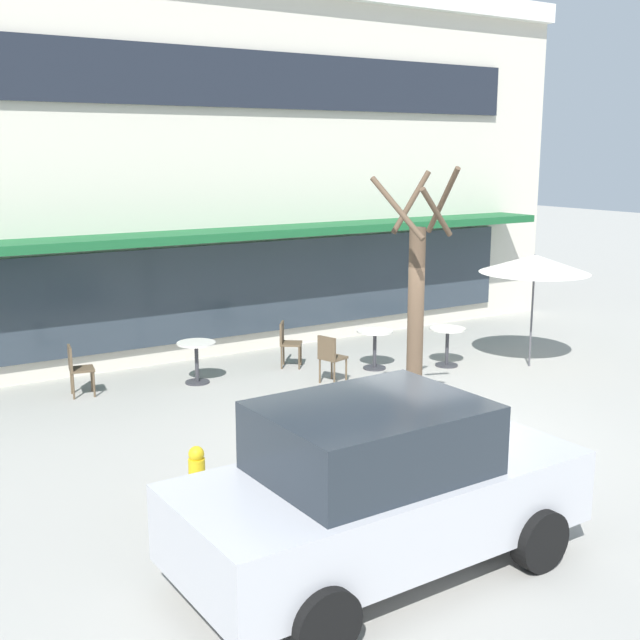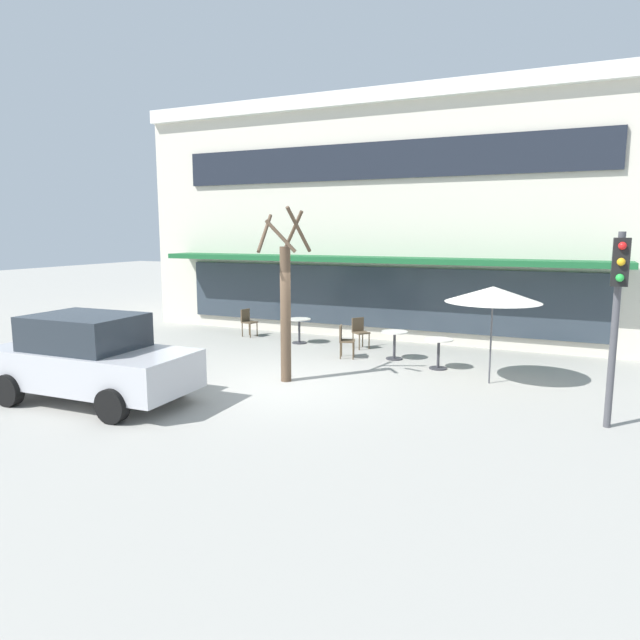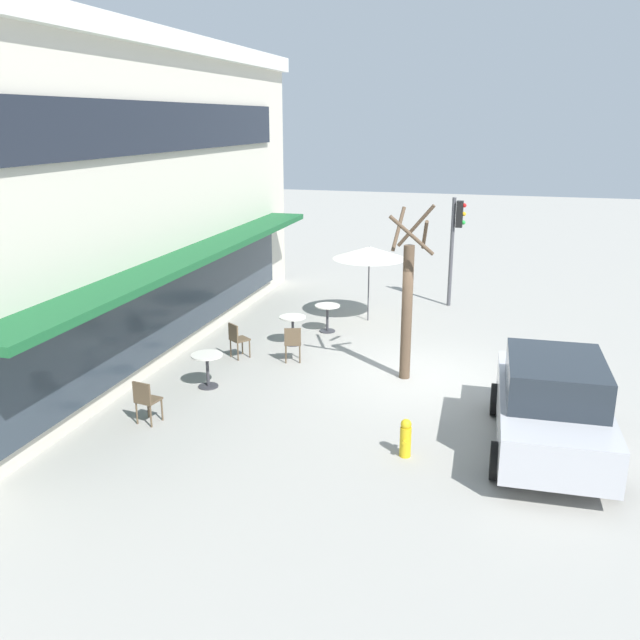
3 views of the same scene
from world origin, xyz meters
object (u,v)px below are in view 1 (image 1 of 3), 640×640
Objects in this scene: cafe_chair_0 at (77,366)px; cafe_table_near_wall at (447,340)px; cafe_table_by_tree at (197,355)px; cafe_chair_1 at (287,341)px; patio_umbrella_green_folded at (535,264)px; cafe_chair_2 at (330,355)px; fire_hydrant at (197,474)px; parked_sedan at (379,487)px; street_tree at (416,315)px; cafe_table_streetside at (375,343)px.

cafe_table_near_wall is at bearing -15.50° from cafe_chair_0.
cafe_chair_1 is (1.94, 0.09, 0.01)m from cafe_table_by_tree.
cafe_chair_0 is (-6.68, 1.85, 0.01)m from cafe_table_near_wall.
patio_umbrella_green_folded is 4.36m from cafe_chair_2.
fire_hydrant is at bearing -154.49° from cafe_table_near_wall.
cafe_chair_1 is 0.21× the size of parked_sedan.
fire_hydrant is (0.02, -5.03, -0.17)m from cafe_chair_0.
cafe_chair_2 is 3.08m from street_tree.
cafe_table_by_tree is at bearing 146.95° from cafe_chair_2.
cafe_table_by_tree is at bearing -177.44° from cafe_chair_1.
cafe_table_by_tree is at bearing -9.72° from cafe_chair_0.
cafe_table_near_wall and cafe_table_streetside have the same top height.
patio_umbrella_green_folded is (5.99, -2.37, 1.51)m from cafe_table_by_tree.
cafe_chair_0 is 7.52m from parked_sedan.
cafe_chair_1 is at bearing 2.56° from cafe_table_by_tree.
patio_umbrella_green_folded reaches higher than cafe_table_streetside.
patio_umbrella_green_folded is 8.61m from parked_sedan.
cafe_chair_2 reaches higher than cafe_table_streetside.
cafe_chair_0 is 1.00× the size of cafe_chair_1.
parked_sedan is 1.08× the size of street_tree.
street_tree is (1.72, -4.11, 1.27)m from cafe_table_by_tree.
cafe_table_by_tree is at bearing 81.02° from parked_sedan.
fire_hydrant is at bearing -129.80° from cafe_chair_1.
cafe_table_near_wall is 3.12m from cafe_chair_1.
cafe_table_by_tree is 0.18× the size of parked_sedan.
cafe_table_near_wall is at bearing 147.31° from patio_umbrella_green_folded.
street_tree is at bearing -157.91° from patio_umbrella_green_folded.
street_tree reaches higher than cafe_chair_2.
cafe_table_streetside is 5.51m from cafe_chair_0.
cafe_table_near_wall is 1.44m from cafe_table_streetside.
cafe_table_streetside is 0.85× the size of cafe_chair_1.
patio_umbrella_green_folded reaches higher than cafe_table_near_wall.
patio_umbrella_green_folded is at bearing -28.58° from cafe_table_streetside.
patio_umbrella_green_folded is at bearing 16.02° from fire_hydrant.
cafe_table_by_tree is at bearing 66.53° from fire_hydrant.
cafe_table_near_wall is 6.93m from cafe_chair_0.
parked_sedan reaches higher than cafe_table_streetside.
cafe_chair_1 is 6.20m from fire_hydrant.
cafe_table_by_tree is 7.20m from parked_sedan.
cafe_chair_1 reaches higher than cafe_table_by_tree.
cafe_table_streetside is 1.00× the size of cafe_table_by_tree.
parked_sedan is 2.64m from fire_hydrant.
cafe_chair_0 is (-8.04, 2.73, -1.50)m from patio_umbrella_green_folded.
cafe_chair_0 is at bearing 130.20° from street_tree.
cafe_table_streetside is (-1.32, 0.59, 0.00)m from cafe_table_near_wall.
patio_umbrella_green_folded is (1.36, -0.87, 1.51)m from cafe_table_near_wall.
patio_umbrella_green_folded reaches higher than cafe_chair_2.
patio_umbrella_green_folded is at bearing 22.09° from street_tree.
street_tree reaches higher than parked_sedan.
cafe_table_by_tree is 0.19× the size of street_tree.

